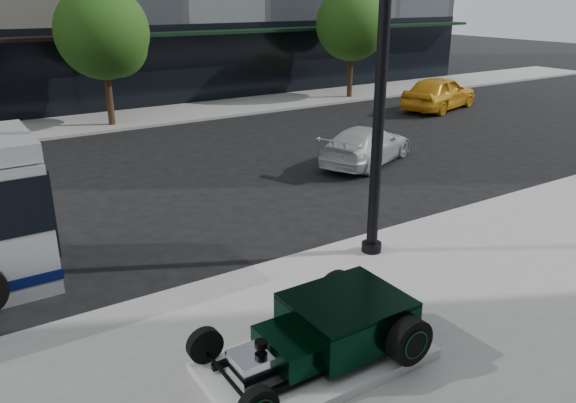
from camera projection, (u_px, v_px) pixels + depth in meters
ground at (230, 233)px, 13.42m from camera, size 120.00×120.00×0.00m
sidewalk_far at (83, 124)px, 24.44m from camera, size 70.00×4.00×0.12m
street_trees at (106, 36)px, 23.01m from camera, size 29.80×3.80×5.70m
display_plinth at (316, 360)px, 8.44m from camera, size 3.40×1.80×0.15m
hot_rod at (335, 324)px, 8.44m from camera, size 3.22×2.00×0.81m
lamppost at (381, 83)px, 10.95m from camera, size 0.43×0.43×7.81m
white_sedan at (367, 145)px, 18.79m from camera, size 4.61×3.29×1.24m
yellow_taxi at (439, 93)px, 27.57m from camera, size 5.21×3.21×1.66m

